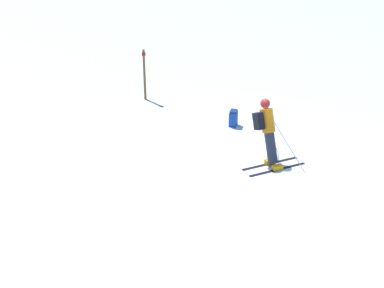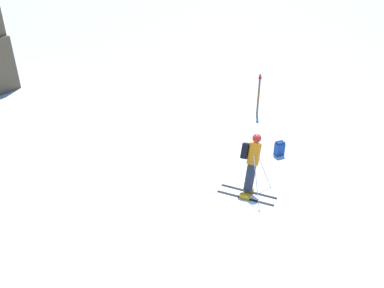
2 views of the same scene
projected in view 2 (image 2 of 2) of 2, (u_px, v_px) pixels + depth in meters
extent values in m
plane|color=white|center=(250.00, 191.00, 10.94)|extent=(300.00, 300.00, 0.00)
cube|color=black|center=(245.00, 198.00, 10.60)|extent=(0.16, 1.67, 0.01)
cube|color=black|center=(249.00, 192.00, 10.89)|extent=(0.16, 1.67, 0.01)
cube|color=orange|center=(245.00, 196.00, 10.56)|extent=(0.15, 0.29, 0.12)
cube|color=orange|center=(249.00, 190.00, 10.85)|extent=(0.15, 0.29, 0.12)
cylinder|color=#2D3342|center=(250.00, 177.00, 10.66)|extent=(0.53, 0.28, 0.82)
cylinder|color=orange|center=(254.00, 154.00, 10.56)|extent=(0.55, 0.36, 0.69)
sphere|color=tan|center=(257.00, 139.00, 10.49)|extent=(0.29, 0.23, 0.29)
sphere|color=#AD231E|center=(257.00, 138.00, 10.49)|extent=(0.34, 0.27, 0.33)
cube|color=black|center=(245.00, 151.00, 10.65)|extent=(0.42, 0.20, 0.51)
cylinder|color=#B7B7BC|center=(257.00, 184.00, 10.19)|extent=(0.85, 0.56, 1.21)
cylinder|color=#B7B7BC|center=(264.00, 171.00, 10.90)|extent=(0.05, 0.52, 1.05)
cube|color=#194293|center=(279.00, 149.00, 12.72)|extent=(0.37, 0.36, 0.44)
cube|color=navy|center=(280.00, 143.00, 12.61)|extent=(0.33, 0.32, 0.06)
cylinder|color=brown|center=(259.00, 95.00, 15.57)|extent=(0.08, 0.08, 1.74)
cylinder|color=red|center=(260.00, 78.00, 15.23)|extent=(0.13, 0.13, 0.10)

